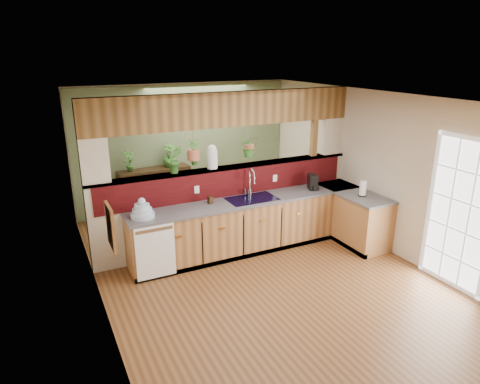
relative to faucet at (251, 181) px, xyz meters
name	(u,v)px	position (x,y,z in m)	size (l,w,h in m)	color
ground	(267,278)	(-0.31, -1.13, -1.15)	(4.60, 7.00, 0.01)	brown
ceiling	(271,100)	(-0.31, -1.13, 1.45)	(4.60, 7.00, 0.01)	brown
wall_back	(185,147)	(-0.31, 2.37, 0.15)	(4.60, 0.02, 2.60)	beige
wall_left	(98,223)	(-2.61, -1.13, 0.15)	(0.02, 7.00, 2.60)	beige
wall_right	(392,175)	(1.99, -1.13, 0.15)	(0.02, 7.00, 2.60)	beige
pass_through_partition	(230,178)	(-0.28, 0.22, 0.04)	(4.60, 0.21, 2.60)	beige
pass_through_ledge	(228,167)	(-0.31, 0.22, 0.22)	(4.60, 0.21, 0.04)	brown
header_beam	(228,109)	(-0.31, 0.22, 1.17)	(4.60, 0.15, 0.55)	brown
sage_backwall	(186,147)	(-0.31, 2.35, 0.15)	(4.55, 0.02, 2.55)	#5B6D4A
countertop	(285,220)	(0.53, -0.26, -0.70)	(4.14, 1.52, 0.90)	brown
dishwasher	(156,252)	(-1.79, -0.47, -0.70)	(0.58, 0.03, 0.82)	white
navy_sink	(252,203)	(-0.06, -0.16, -0.33)	(0.82, 0.50, 0.18)	black
french_door	(459,216)	(1.96, -2.43, -0.10)	(0.06, 1.02, 2.16)	white
framed_print	(111,227)	(-2.58, -1.93, 0.40)	(0.04, 0.35, 0.45)	brown
faucet	(251,181)	(0.00, 0.00, 0.00)	(0.21, 0.21, 0.47)	#B7B7B2
dish_stack	(142,211)	(-1.87, -0.18, -0.16)	(0.35, 0.35, 0.30)	#AAC0DB
soap_dispenser	(210,198)	(-0.75, -0.07, -0.17)	(0.08, 0.08, 0.17)	#3A2715
coffee_maker	(313,183)	(1.13, -0.18, -0.13)	(0.14, 0.24, 0.27)	black
paper_towel	(363,189)	(1.67, -0.85, -0.12)	(0.13, 0.13, 0.28)	black
glass_jar	(212,157)	(-0.59, 0.22, 0.43)	(0.17, 0.17, 0.39)	silver
ledge_plant_left	(175,160)	(-1.21, 0.22, 0.45)	(0.24, 0.19, 0.43)	#2E6121
hanging_plant_a	(193,144)	(-0.91, 0.22, 0.66)	(0.25, 0.21, 0.53)	brown
hanging_plant_b	(250,137)	(0.09, 0.22, 0.69)	(0.38, 0.35, 0.47)	brown
shelving_console	(155,191)	(-1.06, 2.12, -0.65)	(1.43, 0.38, 0.96)	black
shelf_plant_a	(129,161)	(-1.55, 2.12, 0.04)	(0.23, 0.15, 0.43)	#2E6121
shelf_plant_b	(169,155)	(-0.74, 2.12, 0.06)	(0.26, 0.26, 0.47)	#2E6121
floor_plant	(226,199)	(0.16, 1.38, -0.78)	(0.68, 0.59, 0.75)	#2E6121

